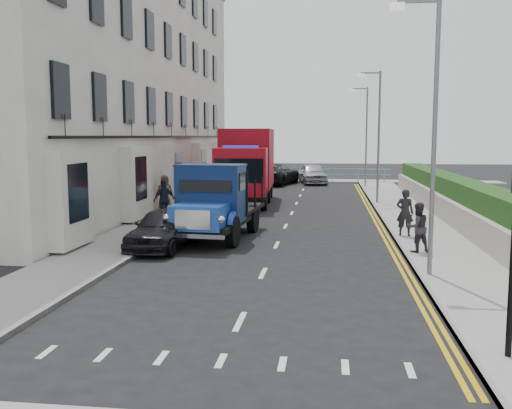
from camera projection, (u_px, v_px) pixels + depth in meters
name	position (u px, v px, depth m)	size (l,w,h in m)	color
ground	(271.00, 258.00, 17.14)	(120.00, 120.00, 0.00)	black
pavement_west	(179.00, 213.00, 26.65)	(2.40, 38.00, 0.12)	gray
pavement_east	(409.00, 217.00, 25.33)	(2.60, 38.00, 0.12)	gray
promenade	(307.00, 181.00, 45.69)	(30.00, 2.50, 0.12)	gray
sea_plane	(316.00, 163.00, 76.23)	(120.00, 120.00, 0.00)	slate
terrace_west	(118.00, 69.00, 30.27)	(6.31, 30.20, 14.25)	silver
garden_east	(455.00, 199.00, 24.99)	(1.45, 28.00, 1.75)	#B2AD9E
seafront_railing	(307.00, 175.00, 44.84)	(13.00, 0.08, 1.11)	#59B2A5
lamp_near	(430.00, 121.00, 14.17)	(1.23, 0.18, 7.00)	slate
lamp_mid	(377.00, 129.00, 29.93)	(1.23, 0.18, 7.00)	slate
lamp_far	(365.00, 131.00, 39.78)	(1.23, 0.18, 7.00)	slate
bedford_lorry	(213.00, 207.00, 19.67)	(2.66, 5.74, 2.64)	black
red_lorry	(247.00, 164.00, 30.85)	(2.98, 7.79, 4.01)	black
parked_car_front	(163.00, 228.00, 18.49)	(1.57, 3.89, 1.33)	black
parked_car_mid	(224.00, 206.00, 24.29)	(1.40, 4.00, 1.32)	#5DAFC7
parked_car_rear	(225.00, 194.00, 29.33)	(1.81, 4.46, 1.29)	#98999D
seafront_car_left	(275.00, 174.00, 42.93)	(2.62, 5.68, 1.58)	black
seafront_car_right	(313.00, 174.00, 43.58)	(1.84, 4.57, 1.56)	#A9A8AD
pedestrian_east_near	(405.00, 212.00, 20.14)	(0.61, 0.40, 1.66)	black
pedestrian_east_far	(417.00, 227.00, 17.30)	(0.74, 0.58, 1.52)	#2D2831
pedestrian_west_near	(164.00, 200.00, 23.94)	(0.99, 0.41, 1.69)	black
pedestrian_west_far	(165.00, 193.00, 27.01)	(0.82, 0.54, 1.69)	#473B33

